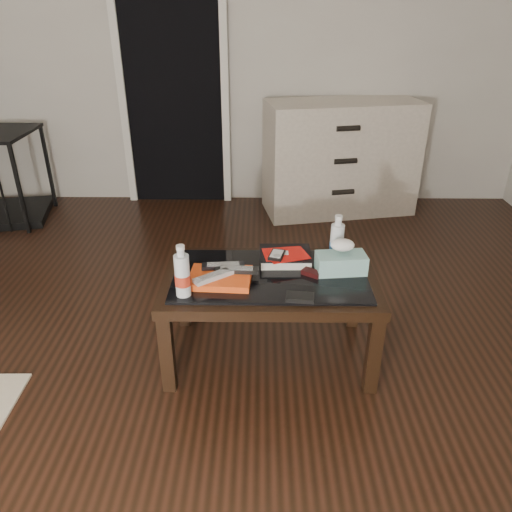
{
  "coord_description": "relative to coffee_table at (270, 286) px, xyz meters",
  "views": [
    {
      "loc": [
        0.32,
        -1.75,
        1.61
      ],
      "look_at": [
        0.3,
        0.29,
        0.55
      ],
      "focal_mm": 35.0,
      "sensor_mm": 36.0,
      "label": 1
    }
  ],
  "objects": [
    {
      "name": "textbook",
      "position": [
        0.08,
        0.13,
        0.09
      ],
      "size": [
        0.25,
        0.2,
        0.05
      ],
      "primitive_type": "cube",
      "rotation": [
        0.0,
        0.0,
        0.02
      ],
      "color": "black",
      "rests_on": "coffee_table"
    },
    {
      "name": "water_bottle_left",
      "position": [
        -0.38,
        -0.18,
        0.18
      ],
      "size": [
        0.08,
        0.08,
        0.24
      ],
      "primitive_type": "cylinder",
      "rotation": [
        0.0,
        0.0,
        -0.33
      ],
      "color": "silver",
      "rests_on": "coffee_table"
    },
    {
      "name": "ground",
      "position": [
        -0.36,
        -0.28,
        -0.4
      ],
      "size": [
        5.0,
        5.0,
        0.0
      ],
      "primitive_type": "plane",
      "color": "black",
      "rests_on": "ground"
    },
    {
      "name": "tissue_box",
      "position": [
        0.33,
        0.03,
        0.11
      ],
      "size": [
        0.24,
        0.14,
        0.09
      ],
      "primitive_type": "cube",
      "rotation": [
        0.0,
        0.0,
        0.1
      ],
      "color": "teal",
      "rests_on": "coffee_table"
    },
    {
      "name": "doorway",
      "position": [
        -0.76,
        2.19,
        0.63
      ],
      "size": [
        0.9,
        0.08,
        2.07
      ],
      "color": "black",
      "rests_on": "ground"
    },
    {
      "name": "wallet",
      "position": [
        0.13,
        -0.22,
        0.07
      ],
      "size": [
        0.13,
        0.08,
        0.02
      ],
      "primitive_type": "cube",
      "rotation": [
        0.0,
        0.0,
        -0.11
      ],
      "color": "black",
      "rests_on": "coffee_table"
    },
    {
      "name": "remote_silver",
      "position": [
        -0.25,
        -0.09,
        0.11
      ],
      "size": [
        0.19,
        0.16,
        0.02
      ],
      "primitive_type": "cube",
      "rotation": [
        0.0,
        0.0,
        0.65
      ],
      "color": "#B0B0B5",
      "rests_on": "magazines"
    },
    {
      "name": "remote_black_front",
      "position": [
        -0.15,
        -0.03,
        0.11
      ],
      "size": [
        0.2,
        0.06,
        0.02
      ],
      "primitive_type": "cube",
      "rotation": [
        0.0,
        0.0,
        -0.06
      ],
      "color": "black",
      "rests_on": "magazines"
    },
    {
      "name": "dvd_mailers",
      "position": [
        0.06,
        0.12,
        0.11
      ],
      "size": [
        0.21,
        0.16,
        0.01
      ],
      "primitive_type": "cube",
      "rotation": [
        0.0,
        0.0,
        0.16
      ],
      "color": "red",
      "rests_on": "textbook"
    },
    {
      "name": "magazines",
      "position": [
        -0.23,
        -0.06,
        0.08
      ],
      "size": [
        0.29,
        0.23,
        0.03
      ],
      "primitive_type": "cube",
      "rotation": [
        0.0,
        0.0,
        -0.06
      ],
      "color": "#E94A15",
      "rests_on": "coffee_table"
    },
    {
      "name": "flip_phone",
      "position": [
        0.19,
        -0.0,
        0.08
      ],
      "size": [
        0.1,
        0.09,
        0.02
      ],
      "primitive_type": "cube",
      "rotation": [
        0.0,
        0.0,
        -0.6
      ],
      "color": "black",
      "rests_on": "coffee_table"
    },
    {
      "name": "dresser",
      "position": [
        0.6,
        1.95,
        0.05
      ],
      "size": [
        1.27,
        0.72,
        0.9
      ],
      "rotation": [
        0.0,
        0.0,
        0.19
      ],
      "color": "beige",
      "rests_on": "ground"
    },
    {
      "name": "water_bottle_right",
      "position": [
        0.32,
        0.14,
        0.18
      ],
      "size": [
        0.07,
        0.07,
        0.24
      ],
      "primitive_type": "cylinder",
      "rotation": [
        0.0,
        0.0,
        0.02
      ],
      "color": "white",
      "rests_on": "coffee_table"
    },
    {
      "name": "remote_black_back",
      "position": [
        -0.22,
        0.01,
        0.11
      ],
      "size": [
        0.2,
        0.07,
        0.02
      ],
      "primitive_type": "cube",
      "rotation": [
        0.0,
        0.0,
        0.08
      ],
      "color": "black",
      "rests_on": "magazines"
    },
    {
      "name": "coffee_table",
      "position": [
        0.0,
        0.0,
        0.0
      ],
      "size": [
        1.0,
        0.6,
        0.46
      ],
      "color": "black",
      "rests_on": "ground"
    },
    {
      "name": "ipod",
      "position": [
        0.03,
        0.08,
        0.12
      ],
      "size": [
        0.09,
        0.12,
        0.02
      ],
      "primitive_type": "cube",
      "rotation": [
        0.0,
        0.0,
        -0.26
      ],
      "color": "black",
      "rests_on": "dvd_mailers"
    }
  ]
}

